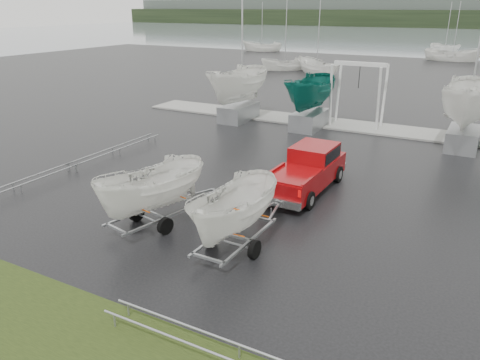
% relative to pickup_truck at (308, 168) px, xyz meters
% --- Properties ---
extents(ground_plane, '(120.00, 120.00, 0.00)m').
position_rel_pickup_truck_xyz_m(ground_plane, '(-1.62, -1.22, -0.93)').
color(ground_plane, black).
rests_on(ground_plane, ground).
extents(lake, '(300.00, 300.00, 0.00)m').
position_rel_pickup_truck_xyz_m(lake, '(-1.62, 98.78, -0.94)').
color(lake, gray).
rests_on(lake, ground).
extents(grass_verge, '(40.00, 40.00, 0.00)m').
position_rel_pickup_truck_xyz_m(grass_verge, '(-1.62, -12.22, -0.92)').
color(grass_verge, black).
rests_on(grass_verge, ground).
extents(dock, '(30.00, 3.00, 0.12)m').
position_rel_pickup_truck_xyz_m(dock, '(-1.62, 11.78, -0.88)').
color(dock, '#989892').
rests_on(dock, ground).
extents(pickup_truck, '(2.06, 5.39, 1.78)m').
position_rel_pickup_truck_xyz_m(pickup_truck, '(0.00, 0.00, 0.00)').
color(pickup_truck, maroon).
rests_on(pickup_truck, ground).
extents(trailer_hitched, '(1.79, 3.62, 5.02)m').
position_rel_pickup_truck_xyz_m(trailer_hitched, '(-0.12, -6.15, 1.79)').
color(trailer_hitched, '#979A9F').
rests_on(trailer_hitched, ground).
extents(trailer_parked, '(2.09, 3.77, 5.14)m').
position_rel_pickup_truck_xyz_m(trailer_parked, '(-3.49, -5.99, 1.85)').
color(trailer_parked, '#979A9F').
rests_on(trailer_parked, ground).
extents(boat_hoist, '(3.30, 2.18, 4.12)m').
position_rel_pickup_truck_xyz_m(boat_hoist, '(-1.19, 11.78, 1.74)').
color(boat_hoist, silver).
rests_on(boat_hoist, ground).
extents(keelboat_0, '(2.52, 3.20, 10.70)m').
position_rel_pickup_truck_xyz_m(keelboat_0, '(-8.71, 9.79, 3.08)').
color(keelboat_0, '#979A9F').
rests_on(keelboat_0, ground).
extents(keelboat_1, '(2.26, 3.20, 7.12)m').
position_rel_pickup_truck_xyz_m(keelboat_1, '(-3.67, 9.98, 2.64)').
color(keelboat_1, '#979A9F').
rests_on(keelboat_1, ground).
extents(keelboat_2, '(2.67, 3.20, 10.85)m').
position_rel_pickup_truck_xyz_m(keelboat_2, '(5.31, 9.79, 3.32)').
color(keelboat_2, '#979A9F').
rests_on(keelboat_2, ground).
extents(mast_rack_0, '(0.56, 6.50, 0.06)m').
position_rel_pickup_truck_xyz_m(mast_rack_0, '(-10.62, -0.22, -0.58)').
color(mast_rack_0, '#979A9F').
rests_on(mast_rack_0, ground).
extents(mast_rack_1, '(0.56, 6.50, 0.06)m').
position_rel_pickup_truck_xyz_m(mast_rack_1, '(-10.62, -6.22, -0.58)').
color(mast_rack_1, '#979A9F').
rests_on(mast_rack_1, ground).
extents(mast_rack_2, '(7.00, 0.56, 0.06)m').
position_rel_pickup_truck_xyz_m(mast_rack_2, '(2.38, -10.72, -0.58)').
color(mast_rack_2, '#979A9F').
rests_on(mast_rack_2, ground).
extents(moored_boat_0, '(3.72, 3.70, 11.50)m').
position_rel_pickup_truck_xyz_m(moored_boat_0, '(-12.14, 34.90, -0.92)').
color(moored_boat_0, white).
rests_on(moored_boat_0, ground).
extents(moored_boat_1, '(3.07, 2.99, 11.89)m').
position_rel_pickup_truck_xyz_m(moored_boat_1, '(0.32, 56.64, -0.93)').
color(moored_boat_1, white).
rests_on(moored_boat_1, ground).
extents(moored_boat_4, '(3.15, 3.10, 11.47)m').
position_rel_pickup_truck_xyz_m(moored_boat_4, '(-30.15, 57.25, -0.92)').
color(moored_boat_4, white).
rests_on(moored_boat_4, ground).
extents(moored_boat_5, '(3.87, 3.89, 11.64)m').
position_rel_pickup_truck_xyz_m(moored_boat_5, '(-1.79, 66.89, -0.93)').
color(moored_boat_5, white).
rests_on(moored_boat_5, ground).
extents(moored_boat_6, '(3.24, 3.24, 11.01)m').
position_rel_pickup_truck_xyz_m(moored_boat_6, '(-16.59, 35.93, -0.92)').
color(moored_boat_6, white).
rests_on(moored_boat_6, ground).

